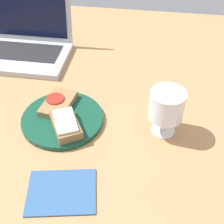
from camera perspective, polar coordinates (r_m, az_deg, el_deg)
name	(u,v)px	position (r cm, az deg, el deg)	size (l,w,h in cm)	color
wooden_table	(101,118)	(88.49, -1.97, -1.11)	(140.00, 140.00, 3.00)	#B27F51
plate	(63,119)	(85.97, -9.03, -1.27)	(22.17, 22.17, 1.45)	#144733
sandwich_with_tomato	(58,104)	(88.36, -9.85, 1.53)	(8.91, 12.53, 2.34)	#937047
sandwich_with_cheese	(66,124)	(81.09, -8.48, -2.27)	(10.72, 12.36, 3.14)	brown
wine_glass	(167,106)	(78.00, 9.97, 1.03)	(8.79, 8.79, 12.85)	white
laptop	(22,44)	(115.17, -16.14, 11.89)	(32.89, 24.03, 21.30)	#ADAFB5
napkin	(62,192)	(71.44, -9.20, -14.20)	(15.03, 11.60, 0.40)	#33598C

